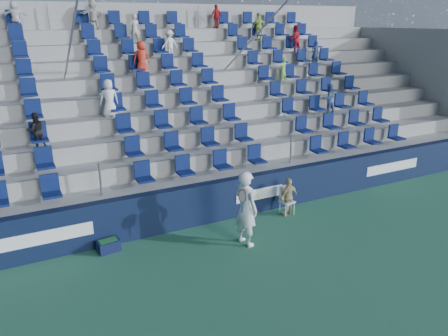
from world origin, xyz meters
name	(u,v)px	position (x,y,z in m)	size (l,w,h in m)	color
ground	(271,273)	(0.00, 0.00, 0.00)	(70.00, 70.00, 0.00)	#2E6C4B
sponsor_wall	(212,202)	(0.00, 3.15, 0.60)	(24.00, 0.32, 1.20)	black
grandstand	(153,116)	(0.00, 8.24, 2.14)	(24.00, 8.17, 6.63)	#989793
tennis_player	(246,208)	(0.18, 1.52, 1.00)	(0.72, 0.82, 2.00)	white
line_judge_chair	(286,198)	(2.20, 2.64, 0.49)	(0.44, 0.45, 0.86)	white
line_judge	(288,196)	(2.20, 2.50, 0.58)	(0.68, 0.29, 1.17)	tan
ball_bin	(109,245)	(-3.11, 2.75, 0.17)	(0.59, 0.42, 0.31)	#0E1433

